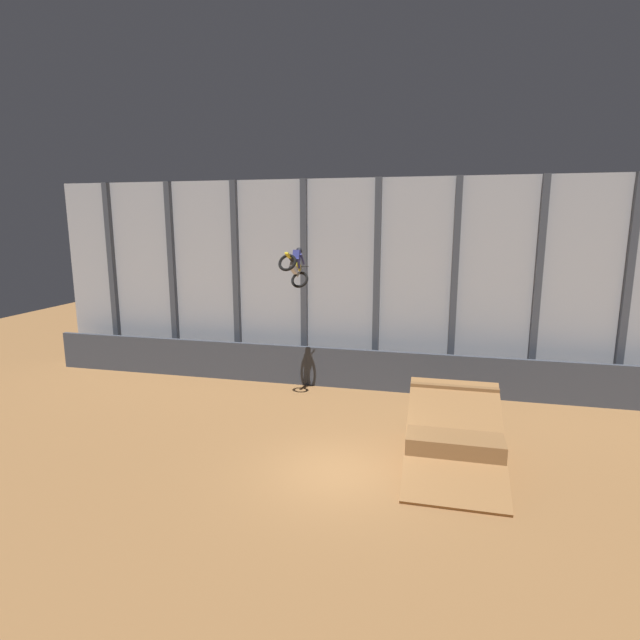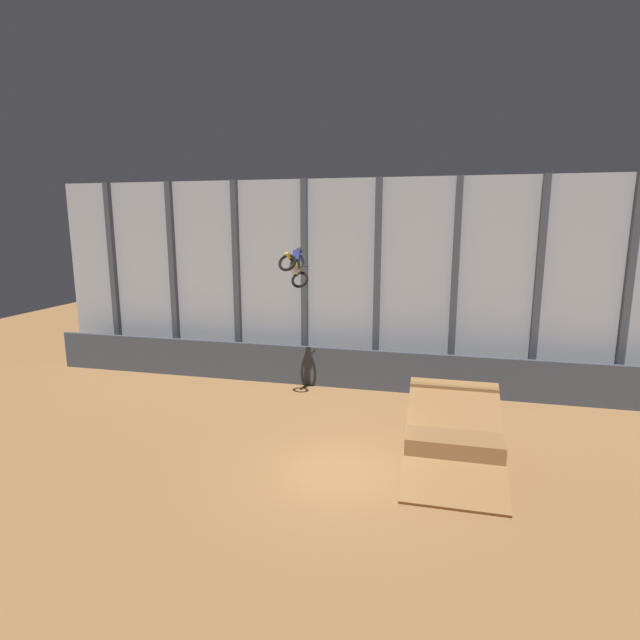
{
  "view_description": "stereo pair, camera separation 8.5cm",
  "coord_description": "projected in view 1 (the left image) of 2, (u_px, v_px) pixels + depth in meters",
  "views": [
    {
      "loc": [
        2.65,
        -13.36,
        7.29
      ],
      "look_at": [
        -1.7,
        5.06,
        3.57
      ],
      "focal_mm": 28.0,
      "sensor_mm": 36.0,
      "label": 1
    },
    {
      "loc": [
        2.74,
        -13.34,
        7.29
      ],
      "look_at": [
        -1.7,
        5.06,
        3.57
      ],
      "focal_mm": 28.0,
      "sensor_mm": 36.0,
      "label": 2
    }
  ],
  "objects": [
    {
      "name": "dirt_ramp",
      "position": [
        453.0,
        435.0,
        15.61
      ],
      "size": [
        2.84,
        4.62,
        2.18
      ],
      "color": "brown",
      "rests_on": "ground_plane"
    },
    {
      "name": "hay_bale_trackside",
      "position": [
        438.0,
        410.0,
        18.97
      ],
      "size": [
        1.03,
        1.08,
        0.57
      ],
      "rotation": [
        0.0,
        0.0,
        0.9
      ],
      "color": "#CCB751",
      "rests_on": "ground_plane"
    },
    {
      "name": "rider_bike_solo",
      "position": [
        295.0,
        266.0,
        19.58
      ],
      "size": [
        0.95,
        1.75,
        1.67
      ],
      "rotation": [
        -0.59,
        0.0,
        -0.14
      ],
      "color": "black"
    },
    {
      "name": "lower_barrier",
      "position": [
        371.0,
        370.0,
        21.91
      ],
      "size": [
        31.36,
        0.2,
        1.79
      ],
      "color": "#383D47",
      "rests_on": "ground_plane"
    },
    {
      "name": "arena_back_wall",
      "position": [
        377.0,
        283.0,
        22.55
      ],
      "size": [
        32.0,
        0.4,
        9.2
      ],
      "color": "#A3A8B2",
      "rests_on": "ground_plane"
    },
    {
      "name": "ground_plane",
      "position": [
        337.0,
        473.0,
        14.76
      ],
      "size": [
        60.0,
        60.0,
        0.0
      ],
      "primitive_type": "plane",
      "color": "olive"
    }
  ]
}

